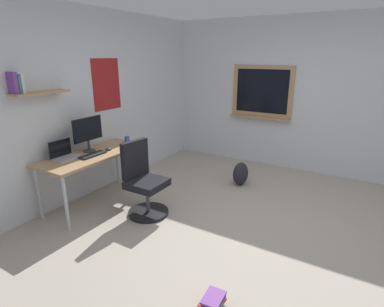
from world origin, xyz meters
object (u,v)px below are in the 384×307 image
at_px(desk, 94,158).
at_px(monitor_primary, 88,132).
at_px(laptop, 64,154).
at_px(keyboard, 93,155).
at_px(coffee_mug, 127,139).
at_px(office_chair, 144,184).
at_px(book_stack_on_floor, 213,303).
at_px(backpack, 241,174).
at_px(computer_mouse, 109,149).

distance_m(desk, monitor_primary, 0.36).
height_order(laptop, keyboard, laptop).
relative_size(desk, monitor_primary, 3.16).
distance_m(monitor_primary, coffee_mug, 0.65).
xyz_separation_m(office_chair, coffee_mug, (0.52, 0.72, 0.36)).
distance_m(office_chair, monitor_primary, 1.03).
bearing_deg(monitor_primary, desk, -110.02).
bearing_deg(book_stack_on_floor, coffee_mug, 56.07).
xyz_separation_m(laptop, coffee_mug, (0.96, -0.18, -0.01)).
height_order(laptop, backpack, laptop).
height_order(desk, monitor_primary, monitor_primary).
xyz_separation_m(coffee_mug, backpack, (0.98, -1.43, -0.59)).
bearing_deg(coffee_mug, laptop, 169.60).
bearing_deg(monitor_primary, laptop, 172.51).
bearing_deg(office_chair, book_stack_on_floor, -123.02).
bearing_deg(laptop, book_stack_on_floor, -102.42).
bearing_deg(backpack, desk, 137.85).
relative_size(office_chair, book_stack_on_floor, 3.58).
relative_size(office_chair, backpack, 2.61).
bearing_deg(backpack, monitor_primary, 135.29).
distance_m(office_chair, laptop, 1.07).
bearing_deg(laptop, keyboard, -41.47).
distance_m(laptop, computer_mouse, 0.58).
relative_size(keyboard, coffee_mug, 4.02).
distance_m(laptop, coffee_mug, 0.98).
bearing_deg(keyboard, computer_mouse, 0.00).
height_order(desk, computer_mouse, computer_mouse).
bearing_deg(book_stack_on_floor, backpack, 17.64).
distance_m(keyboard, book_stack_on_floor, 2.40).
bearing_deg(monitor_primary, office_chair, -84.54).
relative_size(coffee_mug, backpack, 0.25).
distance_m(desk, keyboard, 0.13).
bearing_deg(monitor_primary, book_stack_on_floor, -110.87).
height_order(office_chair, keyboard, office_chair).
height_order(office_chair, computer_mouse, office_chair).
bearing_deg(office_chair, coffee_mug, 54.23).
bearing_deg(computer_mouse, desk, 159.31).
relative_size(desk, office_chair, 1.54).
relative_size(keyboard, computer_mouse, 3.56).
distance_m(desk, coffee_mug, 0.65).
height_order(keyboard, backpack, keyboard).
relative_size(laptop, monitor_primary, 0.67).
distance_m(monitor_primary, book_stack_on_floor, 2.68).
distance_m(desk, backpack, 2.22).
distance_m(office_chair, backpack, 1.67).
xyz_separation_m(keyboard, computer_mouse, (0.28, 0.00, 0.01)).
height_order(coffee_mug, book_stack_on_floor, coffee_mug).
xyz_separation_m(desk, coffee_mug, (0.63, -0.03, 0.12)).
height_order(office_chair, backpack, office_chair).
xyz_separation_m(laptop, book_stack_on_floor, (-0.53, -2.39, -0.72)).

